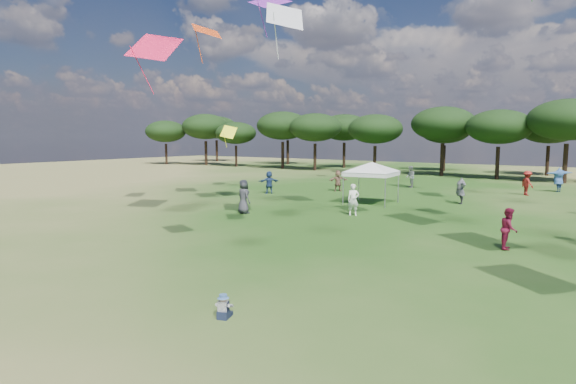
% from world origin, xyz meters
% --- Properties ---
extents(ground, '(140.00, 140.00, 0.00)m').
position_xyz_m(ground, '(0.00, 0.00, 0.00)').
color(ground, '#264C16').
rests_on(ground, ground).
extents(tree_line, '(108.78, 17.63, 7.77)m').
position_xyz_m(tree_line, '(2.39, 47.41, 5.42)').
color(tree_line, black).
rests_on(tree_line, ground).
extents(tent_left, '(5.73, 5.73, 2.92)m').
position_xyz_m(tent_left, '(-5.19, 21.72, 2.49)').
color(tent_left, gray).
rests_on(tent_left, ground).
extents(toddler, '(0.44, 0.47, 0.58)m').
position_xyz_m(toddler, '(0.37, 2.19, 0.26)').
color(toddler, '#161D33').
rests_on(toddler, ground).
extents(festival_crowd, '(30.02, 23.85, 1.87)m').
position_xyz_m(festival_crowd, '(0.11, 25.68, 0.86)').
color(festival_crowd, beige).
rests_on(festival_crowd, ground).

